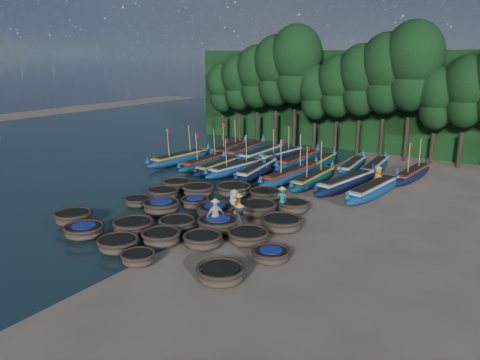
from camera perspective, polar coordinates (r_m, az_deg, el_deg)
The scene contains 64 objects.
ground at distance 29.98m, azimuth 0.63°, elevation -3.66°, with size 120.00×120.00×0.00m, color gray.
seawater at distance 48.73m, azimuth -26.02°, elevation 2.18°, with size 120.00×120.00×0.00m, color #192D33.
foliage_wall at distance 50.00m, azimuth 15.63°, elevation 9.26°, with size 40.00×3.00×10.00m, color black.
coracle_1 at distance 26.77m, azimuth -18.46°, elevation -5.87°, with size 2.62×2.62×0.73m.
coracle_2 at distance 24.47m, azimuth -14.63°, elevation -7.56°, with size 2.14×2.14×0.75m.
coracle_3 at distance 22.84m, azimuth -12.30°, elevation -9.25°, with size 2.01×2.01×0.64m.
coracle_4 at distance 20.67m, azimuth -2.37°, elevation -11.35°, with size 2.59×2.59×0.79m.
coracle_5 at distance 28.87m, azimuth -19.63°, elevation -4.32°, with size 2.19×2.19×0.84m.
coracle_6 at distance 26.62m, azimuth -12.87°, elevation -5.51°, with size 2.79×2.79×0.78m.
coracle_7 at distance 24.75m, azimuth -9.58°, elevation -6.91°, with size 2.28×2.28×0.80m.
coracle_8 at distance 24.15m, azimuth -4.57°, elevation -7.34°, with size 2.15×2.15×0.78m.
coracle_9 at distance 22.65m, azimuth 3.76°, elevation -9.10°, with size 2.14×2.14×0.65m.
coracle_10 at distance 31.21m, azimuth -12.32°, elevation -2.56°, with size 1.78×1.78×0.63m.
coracle_11 at distance 29.62m, azimuth -9.57°, elevation -3.17°, with size 2.87×2.87×0.80m.
coracle_12 at distance 26.62m, azimuth -7.67°, elevation -5.32°, with size 2.30×2.30×0.73m.
coracle_13 at distance 26.16m, azimuth -2.69°, elevation -5.41°, with size 2.70×2.70×0.84m.
coracle_14 at distance 24.54m, azimuth 1.03°, elevation -6.91°, with size 2.34×2.34×0.78m.
coracle_15 at distance 32.32m, azimuth -9.34°, elevation -1.64°, with size 2.15×2.15×0.77m.
coracle_16 at distance 30.28m, azimuth -5.48°, elevation -2.73°, with size 1.92×1.92×0.70m.
coracle_17 at distance 28.49m, azimuth -3.06°, elevation -3.74°, with size 2.62×2.62×0.79m.
coracle_18 at distance 28.79m, azimuth 2.21°, elevation -3.47°, with size 2.87×2.87×0.84m.
coracle_19 at distance 26.41m, azimuth 5.04°, elevation -5.29°, with size 2.37×2.37×0.82m.
coracle_20 at distance 34.36m, azimuth -7.63°, elevation -0.57°, with size 2.15×2.15×0.76m.
coracle_21 at distance 32.68m, azimuth -5.10°, elevation -1.26°, with size 2.49×2.49×0.81m.
coracle_22 at distance 32.68m, azimuth -0.77°, elevation -1.18°, with size 2.65×2.65×0.83m.
coracle_23 at distance 31.56m, azimuth 3.06°, elevation -1.80°, with size 2.19×2.19×0.82m.
coracle_24 at distance 29.39m, azimuth 6.51°, elevation -3.22°, with size 2.02×2.02×0.79m.
long_boat_0 at distance 42.51m, azimuth -7.30°, elevation 2.65°, with size 2.01×8.04×3.42m.
long_boat_1 at distance 40.91m, azimuth -4.15°, elevation 2.20°, with size 1.42×7.70×3.27m.
long_boat_2 at distance 39.53m, azimuth -2.52°, elevation 1.72°, with size 1.46×7.30×1.28m.
long_boat_3 at distance 38.54m, azimuth -0.40°, elevation 1.42°, with size 2.30×7.48×3.20m.
long_boat_4 at distance 37.63m, azimuth 2.06°, elevation 1.13°, with size 2.54×8.12×1.44m.
long_boat_5 at distance 36.42m, azimuth 6.16°, elevation 0.60°, with size 2.16×8.39×3.57m.
long_boat_6 at distance 35.70m, azimuth 8.92°, elevation 0.12°, with size 1.35×7.66×3.25m.
long_boat_7 at distance 34.98m, azimuth 12.83°, elevation -0.32°, with size 2.82×8.22×1.47m.
long_boat_8 at distance 33.70m, azimuth 15.99°, elevation -1.13°, with size 2.37×8.25×1.46m.
long_boat_9 at distance 46.38m, azimuth -1.31°, elevation 3.79°, with size 2.36×7.65×3.28m.
long_boat_10 at distance 45.18m, azimuth 0.62°, elevation 3.59°, with size 2.57×8.94×1.58m.
long_boat_11 at distance 43.88m, azimuth 2.61°, elevation 3.17°, with size 1.52×8.31×1.46m.
long_boat_12 at distance 43.93m, azimuth 5.02°, elevation 3.05°, with size 2.18×7.23×3.10m.
long_boat_13 at distance 41.60m, azimuth 7.13°, elevation 2.40°, with size 1.51×8.36×1.47m.
long_boat_14 at distance 41.11m, azimuth 9.67°, elevation 2.09°, with size 1.71×7.73×1.36m.
long_boat_15 at distance 40.55m, azimuth 13.52°, elevation 1.67°, with size 1.96×7.37×1.30m.
long_boat_16 at distance 40.45m, azimuth 16.08°, elevation 1.51°, with size 1.94×7.92×1.40m.
long_boat_17 at distance 39.16m, azimuth 20.25°, elevation 0.68°, with size 1.98×7.51×3.20m.
fisherman_0 at distance 28.54m, azimuth -0.73°, elevation -2.78°, with size 0.92×0.74×1.83m.
fisherman_1 at distance 29.06m, azimuth 5.14°, elevation -2.38°, with size 0.74×0.66×1.89m.
fisherman_2 at distance 28.08m, azimuth -0.14°, elevation -3.21°, with size 0.92×0.94×1.72m.
fisherman_3 at distance 25.61m, azimuth -0.02°, elevation -4.86°, with size 1.28×1.18×1.93m.
fisherman_4 at distance 26.35m, azimuth -3.02°, elevation -4.19°, with size 0.87×1.12×1.98m.
fisherman_5 at distance 38.23m, azimuth 2.87°, elevation 1.72°, with size 1.38×1.15×1.69m.
fisherman_6 at distance 35.36m, azimuth 16.43°, elevation 0.22°, with size 1.02×0.92×1.95m.
tree_0 at distance 54.04m, azimuth -2.14°, elevation 11.24°, with size 3.68×3.68×8.68m.
tree_1 at distance 52.70m, azimuth -0.07°, elevation 11.88°, with size 4.09×4.09×9.65m.
tree_2 at distance 51.43m, azimuth 2.12°, elevation 12.54°, with size 4.51×4.51×10.63m.
tree_3 at distance 50.24m, azimuth 4.42°, elevation 13.22°, with size 4.92×4.92×11.60m.
tree_4 at distance 49.15m, azimuth 6.85°, elevation 13.90°, with size 5.34×5.34×12.58m.
tree_5 at distance 48.28m, azimuth 9.22°, elevation 10.58°, with size 3.68×3.68×8.68m.
tree_6 at distance 47.34m, azimuth 11.84°, elevation 11.19°, with size 4.09×4.09×9.65m.
tree_7 at distance 46.49m, azimuth 14.57°, elevation 11.80°, with size 4.51×4.51×10.63m.
tree_8 at distance 45.76m, azimuth 17.40°, elevation 12.40°, with size 4.92×4.92×11.60m.
tree_9 at distance 45.14m, azimuth 20.33°, elevation 12.99°, with size 5.34×5.34×12.58m.
tree_10 at distance 44.79m, azimuth 22.90°, elevation 9.26°, with size 3.68×3.68×8.68m.
tree_11 at distance 44.37m, azimuth 25.93°, elevation 9.77°, with size 4.09×4.09×9.65m.
Camera 1 is at (15.38, -23.84, 9.68)m, focal length 35.00 mm.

